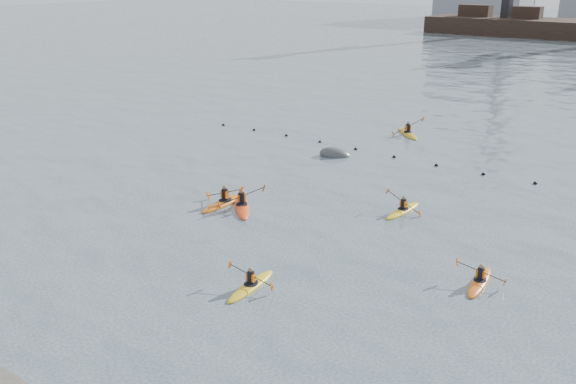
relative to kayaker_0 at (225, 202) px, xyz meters
The scene contains 9 objects.
ground 10.99m from the kayaker_0, 60.21° to the right, with size 400.00×400.00×0.00m, color #35434E.
float_line 13.91m from the kayaker_0, 69.11° to the left, with size 33.24×0.73×0.24m.
kayaker_0 is the anchor object (origin of this frame).
kayaker_1 9.24m from the kayaker_0, 42.58° to the right, with size 2.06×3.07×1.01m.
kayaker_2 1.09m from the kayaker_0, ahead, with size 3.07×3.14×1.36m.
kayaker_3 9.27m from the kayaker_0, 28.54° to the left, with size 2.11×3.07×1.17m.
kayaker_4 13.93m from the kayaker_0, ahead, with size 1.99×3.00×0.97m.
kayaker_5 18.97m from the kayaker_0, 85.22° to the left, with size 3.01×3.00×1.43m.
mooring_buoy 10.97m from the kayaker_0, 89.39° to the left, with size 2.19×1.29×1.09m, color #3A3C3E.
Camera 1 is at (14.74, -12.91, 11.57)m, focal length 38.00 mm.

